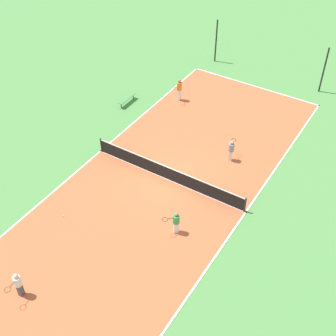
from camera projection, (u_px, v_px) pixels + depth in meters
ground_plane at (168, 179)px, 27.67m from camera, size 80.00×80.00×0.00m
court_surface at (168, 179)px, 27.66m from camera, size 10.18×24.91×0.02m
tennis_net at (168, 173)px, 27.32m from camera, size 9.98×0.10×1.00m
bench at (127, 99)px, 33.57m from camera, size 0.36×1.75×0.45m
player_baseline_gray at (231, 149)px, 28.45m from camera, size 0.54×0.98×1.48m
player_far_green at (176, 221)px, 24.03m from camera, size 0.89×0.90×1.44m
player_center_orange at (179, 88)px, 33.47m from camera, size 0.43×0.96×1.71m
player_far_white at (18, 283)px, 21.11m from camera, size 0.43×0.96×1.53m
tennis_ball_near_net at (63, 216)px, 25.38m from camera, size 0.07×0.07×0.07m
tennis_ball_right_alley at (226, 134)px, 30.94m from camera, size 0.07×0.07×0.07m
tennis_ball_midcourt at (159, 173)px, 28.00m from camera, size 0.07×0.07×0.07m
fence_post_back_left at (216, 41)px, 37.39m from camera, size 0.12×0.12×3.54m
fence_post_back_right at (324, 70)px, 33.88m from camera, size 0.12×0.12×3.54m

